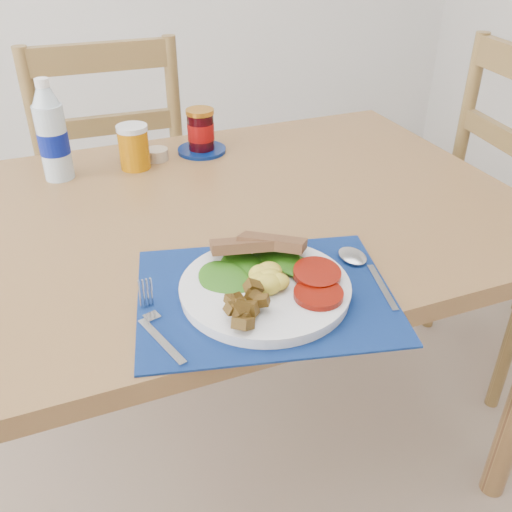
{
  "coord_description": "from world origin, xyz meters",
  "views": [
    {
      "loc": [
        -0.28,
        -0.83,
        1.31
      ],
      "look_at": [
        0.02,
        -0.09,
        0.8
      ],
      "focal_mm": 40.0,
      "sensor_mm": 36.0,
      "label": 1
    }
  ],
  "objects": [
    {
      "name": "table",
      "position": [
        0.0,
        0.2,
        0.67
      ],
      "size": [
        1.4,
        0.9,
        0.75
      ],
      "color": "brown",
      "rests_on": "ground"
    },
    {
      "name": "ground",
      "position": [
        0.0,
        0.0,
        0.0
      ],
      "size": [
        4.0,
        4.0,
        0.0
      ],
      "primitive_type": "plane",
      "color": "tan",
      "rests_on": "ground"
    },
    {
      "name": "breakfast_plate",
      "position": [
        0.01,
        -0.13,
        0.77
      ],
      "size": [
        0.28,
        0.28,
        0.07
      ],
      "rotation": [
        0.0,
        0.0,
        -0.37
      ],
      "color": "silver",
      "rests_on": "placemat"
    },
    {
      "name": "juice_glass",
      "position": [
        -0.07,
        0.48,
        0.8
      ],
      "size": [
        0.07,
        0.07,
        0.1
      ],
      "primitive_type": "cylinder",
      "color": "#AF6504",
      "rests_on": "table"
    },
    {
      "name": "fork",
      "position": [
        -0.17,
        -0.14,
        0.76
      ],
      "size": [
        0.05,
        0.18,
        0.0
      ],
      "rotation": [
        0.0,
        0.0,
        0.28
      ],
      "color": "#B2B5BA",
      "rests_on": "placemat"
    },
    {
      "name": "chair_far",
      "position": [
        -0.08,
        0.91,
        0.6
      ],
      "size": [
        0.46,
        0.44,
        1.2
      ],
      "rotation": [
        0.0,
        0.0,
        3.11
      ],
      "color": "brown",
      "rests_on": "ground"
    },
    {
      "name": "placemat",
      "position": [
        0.02,
        -0.13,
        0.75
      ],
      "size": [
        0.48,
        0.41,
        0.0
      ],
      "primitive_type": "cube",
      "rotation": [
        0.0,
        0.0,
        -0.23
      ],
      "color": "black",
      "rests_on": "table"
    },
    {
      "name": "water_bottle",
      "position": [
        -0.25,
        0.49,
        0.85
      ],
      "size": [
        0.07,
        0.07,
        0.23
      ],
      "color": "#ADBFCC",
      "rests_on": "table"
    },
    {
      "name": "ramekin",
      "position": [
        -0.01,
        0.51,
        0.76
      ],
      "size": [
        0.06,
        0.06,
        0.03
      ],
      "primitive_type": "cylinder",
      "color": "tan",
      "rests_on": "table"
    },
    {
      "name": "spoon",
      "position": [
        0.21,
        -0.12,
        0.76
      ],
      "size": [
        0.05,
        0.2,
        0.01
      ],
      "rotation": [
        0.0,
        0.0,
        -0.24
      ],
      "color": "#B2B5BA",
      "rests_on": "placemat"
    },
    {
      "name": "jam_on_saucer",
      "position": [
        0.11,
        0.52,
        0.8
      ],
      "size": [
        0.12,
        0.12,
        0.11
      ],
      "color": "#051854",
      "rests_on": "table"
    }
  ]
}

